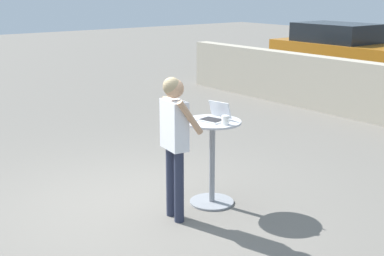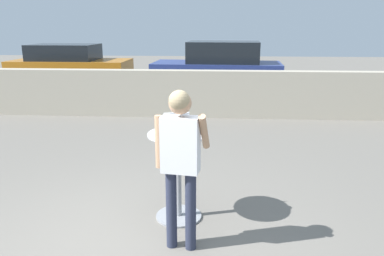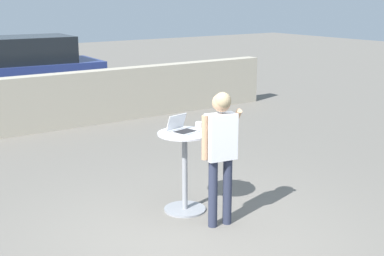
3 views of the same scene
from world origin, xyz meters
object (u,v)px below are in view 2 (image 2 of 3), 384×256
at_px(cafe_table, 178,169).
at_px(parked_car_near_street, 218,69).
at_px(coffee_mug, 198,129).
at_px(standing_person, 180,152).
at_px(laptop, 177,128).
at_px(parked_car_further_down, 70,68).

xyz_separation_m(cafe_table, parked_car_near_street, (0.47, 7.87, 0.26)).
xyz_separation_m(coffee_mug, standing_person, (-0.13, -0.63, -0.06)).
bearing_deg(standing_person, parked_car_near_street, 87.46).
bearing_deg(parked_car_near_street, cafe_table, -93.38).
bearing_deg(parked_car_near_street, standing_person, -92.54).
height_order(cafe_table, parked_car_near_street, parked_car_near_street).
distance_m(cafe_table, coffee_mug, 0.53).
distance_m(cafe_table, parked_car_near_street, 7.89).
bearing_deg(coffee_mug, standing_person, -102.15).
relative_size(cafe_table, parked_car_near_street, 0.26).
height_order(laptop, standing_person, standing_person).
bearing_deg(cafe_table, standing_person, -81.95).
bearing_deg(laptop, parked_car_further_down, 118.41).
xyz_separation_m(standing_person, parked_car_further_down, (-4.62, 9.03, -0.21)).
distance_m(parked_car_near_street, parked_car_further_down, 5.03).
xyz_separation_m(coffee_mug, parked_car_further_down, (-4.76, 8.40, -0.27)).
distance_m(standing_person, parked_car_near_street, 8.50).
bearing_deg(coffee_mug, parked_car_near_street, 88.24).
xyz_separation_m(laptop, parked_car_near_street, (0.48, 7.83, -0.21)).
relative_size(coffee_mug, parked_car_further_down, 0.03).
xyz_separation_m(cafe_table, parked_car_further_down, (-4.54, 8.41, 0.21)).
bearing_deg(coffee_mug, cafe_table, -178.97).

